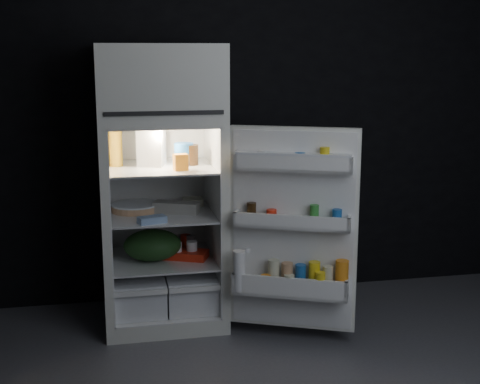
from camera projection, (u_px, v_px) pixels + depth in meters
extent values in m
cube|color=black|center=(239.00, 108.00, 4.65)|extent=(4.00, 0.00, 2.70)
cube|color=white|center=(164.00, 311.00, 4.42)|extent=(0.76, 0.70, 0.10)
cube|color=white|center=(106.00, 219.00, 4.21)|extent=(0.05, 0.70, 1.20)
cube|color=white|center=(216.00, 213.00, 4.35)|extent=(0.05, 0.70, 1.20)
cube|color=white|center=(158.00, 205.00, 4.60)|extent=(0.66, 0.05, 1.20)
cube|color=white|center=(160.00, 118.00, 4.15)|extent=(0.76, 0.70, 0.06)
cube|color=white|center=(159.00, 79.00, 4.10)|extent=(0.76, 0.70, 0.42)
cube|color=black|center=(165.00, 113.00, 3.80)|extent=(0.68, 0.01, 0.02)
cube|color=white|center=(110.00, 219.00, 4.20)|extent=(0.01, 0.65, 1.20)
cube|color=white|center=(213.00, 214.00, 4.32)|extent=(0.01, 0.65, 1.20)
cube|color=white|center=(160.00, 124.00, 4.14)|extent=(0.66, 0.65, 0.01)
cube|color=white|center=(165.00, 305.00, 4.38)|extent=(0.66, 0.65, 0.01)
cube|color=white|center=(161.00, 167.00, 4.19)|extent=(0.65, 0.63, 0.01)
cube|color=white|center=(162.00, 214.00, 4.26)|extent=(0.65, 0.63, 0.01)
cube|color=white|center=(163.00, 259.00, 4.32)|extent=(0.65, 0.63, 0.01)
cube|color=white|center=(138.00, 289.00, 4.35)|extent=(0.32, 0.59, 0.22)
cube|color=white|center=(189.00, 285.00, 4.41)|extent=(0.32, 0.59, 0.22)
cube|color=white|center=(141.00, 293.00, 4.02)|extent=(0.32, 0.02, 0.03)
cube|color=white|center=(195.00, 289.00, 4.08)|extent=(0.32, 0.02, 0.03)
cube|color=#FFE5B2|center=(161.00, 128.00, 4.09)|extent=(0.14, 0.14, 0.02)
cube|color=white|center=(293.00, 229.00, 3.97)|extent=(0.71, 0.36, 1.22)
cube|color=white|center=(293.00, 230.00, 3.94)|extent=(0.66, 0.30, 1.18)
cube|color=white|center=(293.00, 170.00, 3.82)|extent=(0.66, 0.36, 0.02)
cube|color=white|center=(292.00, 164.00, 3.78)|extent=(0.63, 0.30, 0.10)
cube|color=white|center=(351.00, 165.00, 3.74)|extent=(0.06, 0.09, 0.10)
cube|color=white|center=(237.00, 161.00, 3.89)|extent=(0.06, 0.09, 0.10)
cube|color=white|center=(292.00, 227.00, 3.89)|extent=(0.66, 0.37, 0.02)
cube|color=white|center=(291.00, 223.00, 3.84)|extent=(0.63, 0.30, 0.09)
cube|color=white|center=(349.00, 224.00, 3.81)|extent=(0.06, 0.10, 0.09)
cube|color=white|center=(237.00, 218.00, 3.95)|extent=(0.06, 0.10, 0.09)
cube|color=white|center=(290.00, 294.00, 3.95)|extent=(0.68, 0.41, 0.02)
cube|color=white|center=(289.00, 288.00, 3.88)|extent=(0.63, 0.30, 0.13)
cube|color=white|center=(347.00, 289.00, 3.87)|extent=(0.08, 0.14, 0.13)
cube|color=white|center=(236.00, 281.00, 4.01)|extent=(0.08, 0.14, 0.13)
cube|color=white|center=(293.00, 154.00, 3.80)|extent=(0.64, 0.35, 0.02)
cylinder|color=yellow|center=(325.00, 158.00, 3.77)|extent=(0.07, 0.07, 0.13)
cylinder|color=#1D58A2|center=(300.00, 161.00, 3.80)|extent=(0.08, 0.08, 0.09)
cylinder|color=white|center=(262.00, 159.00, 3.85)|extent=(0.08, 0.08, 0.09)
cylinder|color=#1D58A2|center=(337.00, 218.00, 3.82)|extent=(0.07, 0.07, 0.11)
cylinder|color=#338C33|center=(314.00, 216.00, 3.84)|extent=(0.07, 0.07, 0.13)
cylinder|color=red|center=(271.00, 217.00, 3.90)|extent=(0.08, 0.08, 0.09)
cylinder|color=black|center=(251.00, 213.00, 3.92)|extent=(0.07, 0.07, 0.12)
cylinder|color=orange|center=(342.00, 278.00, 3.86)|extent=(0.10, 0.10, 0.22)
cylinder|color=beige|center=(328.00, 281.00, 3.88)|extent=(0.08, 0.08, 0.18)
cylinder|color=yellow|center=(314.00, 278.00, 3.90)|extent=(0.09, 0.09, 0.20)
cylinder|color=#1D58A2|center=(300.00, 279.00, 3.92)|extent=(0.08, 0.08, 0.17)
cylinder|color=tan|center=(287.00, 277.00, 3.94)|extent=(0.09, 0.09, 0.18)
cylinder|color=beige|center=(274.00, 275.00, 3.95)|extent=(0.09, 0.09, 0.19)
cylinder|color=yellow|center=(320.00, 285.00, 3.86)|extent=(0.07, 0.07, 0.15)
cylinder|color=beige|center=(289.00, 285.00, 3.90)|extent=(0.08, 0.08, 0.12)
cylinder|color=orange|center=(266.00, 284.00, 3.93)|extent=(0.08, 0.08, 0.11)
cylinder|color=white|center=(239.00, 271.00, 3.95)|extent=(0.10, 0.10, 0.24)
cylinder|color=white|center=(247.00, 250.00, 3.96)|extent=(0.05, 0.05, 0.02)
cube|color=white|center=(151.00, 147.00, 4.20)|extent=(0.20, 0.20, 0.24)
cylinder|color=#1D58A2|center=(184.00, 154.00, 4.24)|extent=(0.13, 0.13, 0.14)
cylinder|color=black|center=(190.00, 155.00, 4.24)|extent=(0.12, 0.12, 0.13)
cylinder|color=gold|center=(116.00, 149.00, 4.19)|extent=(0.10, 0.10, 0.22)
cube|color=orange|center=(181.00, 162.00, 4.05)|extent=(0.09, 0.08, 0.10)
cube|color=gray|center=(176.00, 207.00, 4.25)|extent=(0.31, 0.21, 0.07)
cylinder|color=tan|center=(135.00, 208.00, 4.30)|extent=(0.34, 0.34, 0.04)
cube|color=#7D9BC1|center=(152.00, 220.00, 4.00)|extent=(0.18, 0.13, 0.04)
cube|color=beige|center=(193.00, 202.00, 4.46)|extent=(0.14, 0.11, 0.05)
ellipsoid|color=#193815|center=(153.00, 245.00, 4.26)|extent=(0.41, 0.37, 0.20)
cube|color=red|center=(186.00, 254.00, 4.31)|extent=(0.31, 0.25, 0.05)
cylinder|color=red|center=(186.00, 241.00, 4.53)|extent=(0.08, 0.08, 0.09)
cylinder|color=silver|center=(191.00, 242.00, 4.51)|extent=(0.07, 0.07, 0.09)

